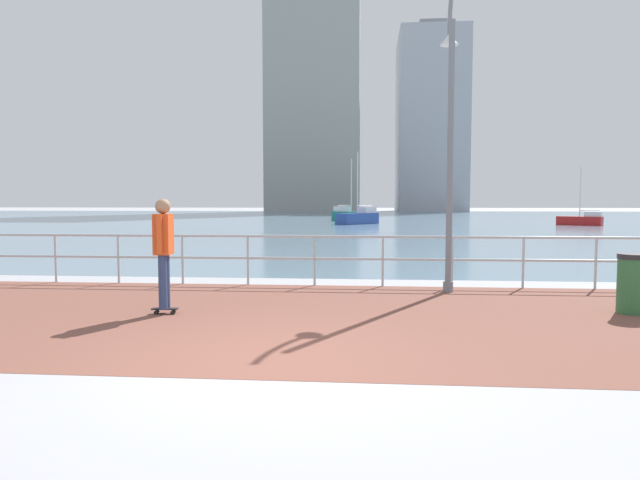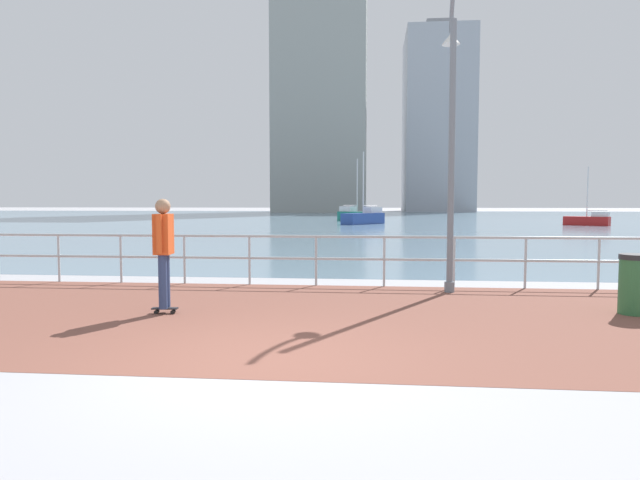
# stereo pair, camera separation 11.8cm
# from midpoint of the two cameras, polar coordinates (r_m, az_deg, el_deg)

# --- Properties ---
(ground) EXTENTS (220.00, 220.00, 0.00)m
(ground) POSITION_cam_midpoint_polar(r_m,az_deg,el_deg) (45.78, 3.38, 1.81)
(ground) COLOR #9E9EA3
(brick_paving) EXTENTS (28.00, 6.11, 0.01)m
(brick_paving) POSITION_cam_midpoint_polar(r_m,az_deg,el_deg) (8.49, -2.89, -7.79)
(brick_paving) COLOR brown
(brick_paving) RESTS_ON ground
(harbor_water) EXTENTS (180.00, 88.00, 0.00)m
(harbor_water) POSITION_cam_midpoint_polar(r_m,az_deg,el_deg) (56.33, 3.64, 2.21)
(harbor_water) COLOR slate
(harbor_water) RESTS_ON ground
(waterfront_railing) EXTENTS (25.25, 0.06, 1.05)m
(waterfront_railing) POSITION_cam_midpoint_polar(r_m,az_deg,el_deg) (11.39, -0.85, -1.11)
(waterfront_railing) COLOR #B2BCC1
(waterfront_railing) RESTS_ON ground
(lamppost) EXTENTS (0.36, 0.82, 5.71)m
(lamppost) POSITION_cam_midpoint_polar(r_m,az_deg,el_deg) (11.05, 12.94, 11.28)
(lamppost) COLOR slate
(lamppost) RESTS_ON ground
(skateboarder) EXTENTS (0.41, 0.56, 1.78)m
(skateboarder) POSITION_cam_midpoint_polar(r_m,az_deg,el_deg) (8.81, -16.21, -0.48)
(skateboarder) COLOR black
(skateboarder) RESTS_ON ground
(trash_bin) EXTENTS (0.46, 0.46, 0.93)m
(trash_bin) POSITION_cam_midpoint_polar(r_m,az_deg,el_deg) (9.82, 29.24, -3.93)
(trash_bin) COLOR #2D6638
(trash_bin) RESTS_ON ground
(sailboat_ivory) EXTENTS (3.36, 3.88, 5.54)m
(sailboat_ivory) POSITION_cam_midpoint_polar(r_m,az_deg,el_deg) (42.83, 3.93, 2.36)
(sailboat_ivory) COLOR #284799
(sailboat_ivory) RESTS_ON ground
(sailboat_white) EXTENTS (3.06, 2.44, 4.26)m
(sailboat_white) POSITION_cam_midpoint_polar(r_m,az_deg,el_deg) (44.64, 25.26, 1.90)
(sailboat_white) COLOR #B21E1E
(sailboat_white) RESTS_ON ground
(sailboat_gray) EXTENTS (3.66, 3.59, 5.50)m
(sailboat_gray) POSITION_cam_midpoint_polar(r_m,az_deg,el_deg) (49.23, 3.05, 2.57)
(sailboat_gray) COLOR #197266
(sailboat_gray) RESTS_ON ground
(tower_brick) EXTENTS (11.42, 15.56, 32.49)m
(tower_brick) POSITION_cam_midpoint_polar(r_m,az_deg,el_deg) (101.09, 11.26, 11.69)
(tower_brick) COLOR #A3A8B2
(tower_brick) RESTS_ON ground
(tower_slate) EXTENTS (14.65, 13.90, 48.62)m
(tower_slate) POSITION_cam_midpoint_polar(r_m,az_deg,el_deg) (94.25, -0.58, 17.32)
(tower_slate) COLOR #939993
(tower_slate) RESTS_ON ground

